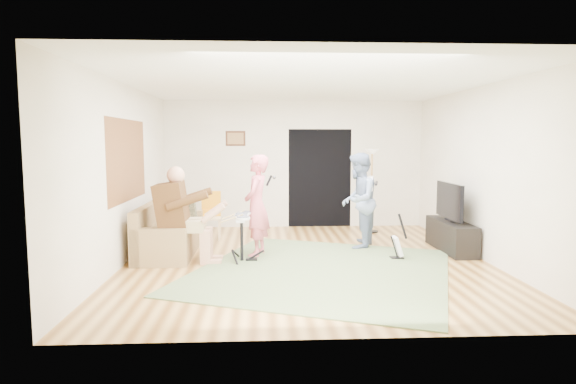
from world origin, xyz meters
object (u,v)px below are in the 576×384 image
object	(u,v)px
singer	(257,206)
guitar_spare	(397,246)
sofa	(165,237)
dining_chair	(211,222)
drum_kit	(242,240)
television	(449,201)
tv_cabinet	(451,236)
guitarist	(358,200)
torchiere_lamp	(372,176)

from	to	relation	value
singer	guitar_spare	world-z (taller)	singer
sofa	dining_chair	distance (m)	1.26
drum_kit	television	distance (m)	3.54
drum_kit	television	size ratio (longest dim) A/B	0.72
sofa	television	bearing A→B (deg)	-0.98
singer	tv_cabinet	distance (m)	3.33
television	guitarist	bearing A→B (deg)	167.39
dining_chair	sofa	bearing A→B (deg)	-122.24
sofa	television	size ratio (longest dim) A/B	1.93
drum_kit	singer	bearing A→B (deg)	58.47
sofa	television	world-z (taller)	television
drum_kit	guitar_spare	xyz separation A→B (m)	(2.43, 0.03, -0.12)
drum_kit	torchiere_lamp	distance (m)	3.50
drum_kit	guitarist	bearing A→B (deg)	24.45
torchiere_lamp	television	xyz separation A→B (m)	(0.93, -1.72, -0.30)
singer	dining_chair	bearing A→B (deg)	-134.26
drum_kit	guitar_spare	bearing A→B (deg)	0.80
tv_cabinet	singer	bearing A→B (deg)	-176.56
drum_kit	torchiere_lamp	xyz separation A→B (m)	(2.52, 2.29, 0.83)
sofa	guitar_spare	world-z (taller)	sofa
guitar_spare	television	bearing A→B (deg)	27.74
television	drum_kit	bearing A→B (deg)	-170.64
singer	guitarist	size ratio (longest dim) A/B	0.99
guitar_spare	guitarist	bearing A→B (deg)	117.91
drum_kit	television	bearing A→B (deg)	9.36
torchiere_lamp	television	distance (m)	1.98
dining_chair	guitarist	bearing A→B (deg)	-19.58
singer	guitar_spare	size ratio (longest dim) A/B	2.27
guitar_spare	torchiere_lamp	size ratio (longest dim) A/B	0.43
singer	sofa	bearing A→B (deg)	-87.56
guitar_spare	dining_chair	xyz separation A→B (m)	(-3.09, 1.70, 0.11)
guitarist	dining_chair	size ratio (longest dim) A/B	1.83
singer	tv_cabinet	xyz separation A→B (m)	(3.27, 0.20, -0.56)
singer	torchiere_lamp	distance (m)	3.00
sofa	tv_cabinet	world-z (taller)	sofa
guitarist	dining_chair	world-z (taller)	guitarist
tv_cabinet	drum_kit	bearing A→B (deg)	-170.77
television	guitar_spare	bearing A→B (deg)	-152.26
sofa	dining_chair	bearing A→B (deg)	59.69
singer	guitarist	bearing A→B (deg)	119.60
singer	dining_chair	xyz separation A→B (m)	(-0.88, 1.36, -0.49)
guitarist	tv_cabinet	distance (m)	1.66
dining_chair	tv_cabinet	xyz separation A→B (m)	(4.15, -1.17, -0.07)
television	sofa	bearing A→B (deg)	179.02
guitarist	tv_cabinet	xyz separation A→B (m)	(1.52, -0.33, -0.57)
guitarist	guitar_spare	world-z (taller)	guitarist
dining_chair	television	size ratio (longest dim) A/B	0.86
television	dining_chair	bearing A→B (deg)	164.13
guitar_spare	sofa	bearing A→B (deg)	170.61
torchiere_lamp	dining_chair	size ratio (longest dim) A/B	1.88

